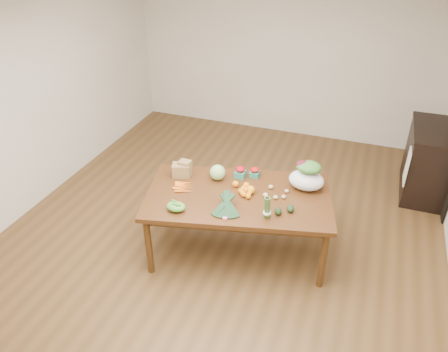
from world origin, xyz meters
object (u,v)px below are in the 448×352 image
(dining_table, at_px, (238,223))
(kale_bunch, at_px, (226,206))
(salad_bag, at_px, (307,177))
(mandarin_cluster, at_px, (246,191))
(cabbage, at_px, (218,172))
(paper_bag, at_px, (181,169))
(asparagus_bundle, at_px, (267,208))
(cabinet, at_px, (427,161))

(dining_table, bearing_deg, kale_bunch, -106.08)
(kale_bunch, xyz_separation_m, salad_bag, (0.65, 0.71, 0.07))
(mandarin_cluster, bearing_deg, cabbage, 154.19)
(paper_bag, relative_size, kale_bunch, 0.64)
(asparagus_bundle, relative_size, salad_bag, 0.67)
(mandarin_cluster, height_order, asparagus_bundle, asparagus_bundle)
(cabinet, bearing_deg, asparagus_bundle, -124.82)
(cabbage, xyz_separation_m, kale_bunch, (0.30, -0.56, -0.01))
(kale_bunch, bearing_deg, paper_bag, 132.07)
(cabbage, bearing_deg, cabinet, 37.85)
(cabbage, bearing_deg, kale_bunch, -61.87)
(mandarin_cluster, bearing_deg, cabinet, 45.96)
(kale_bunch, xyz_separation_m, asparagus_bundle, (0.40, 0.06, 0.05))
(kale_bunch, distance_m, asparagus_bundle, 0.40)
(cabinet, distance_m, cabbage, 2.91)
(dining_table, height_order, mandarin_cluster, mandarin_cluster)
(cabinet, height_order, kale_bunch, cabinet)
(dining_table, relative_size, kale_bunch, 4.82)
(paper_bag, bearing_deg, cabbage, 9.93)
(paper_bag, height_order, asparagus_bundle, asparagus_bundle)
(cabinet, distance_m, asparagus_bundle, 2.80)
(cabinet, bearing_deg, paper_bag, -145.56)
(cabinet, relative_size, paper_bag, 4.00)
(mandarin_cluster, bearing_deg, kale_bunch, -103.13)
(paper_bag, xyz_separation_m, mandarin_cluster, (0.79, -0.12, -0.04))
(cabinet, xyz_separation_m, paper_bag, (-2.68, -1.84, 0.37))
(cabinet, distance_m, mandarin_cluster, 2.74)
(paper_bag, relative_size, asparagus_bundle, 1.02)
(paper_bag, xyz_separation_m, salad_bag, (1.36, 0.22, 0.06))
(kale_bunch, bearing_deg, cabbage, 104.86)
(mandarin_cluster, xyz_separation_m, salad_bag, (0.57, 0.33, 0.10))
(dining_table, bearing_deg, paper_bag, 155.69)
(dining_table, distance_m, mandarin_cluster, 0.43)
(cabbage, distance_m, kale_bunch, 0.63)
(mandarin_cluster, distance_m, salad_bag, 0.66)
(salad_bag, bearing_deg, kale_bunch, -132.78)
(paper_bag, height_order, cabbage, paper_bag)
(cabbage, height_order, kale_bunch, cabbage)
(kale_bunch, bearing_deg, dining_table, 73.92)
(cabinet, xyz_separation_m, salad_bag, (-1.33, -1.62, 0.43))
(asparagus_bundle, bearing_deg, cabinet, 41.92)
(dining_table, xyz_separation_m, asparagus_bundle, (0.38, -0.29, 0.50))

